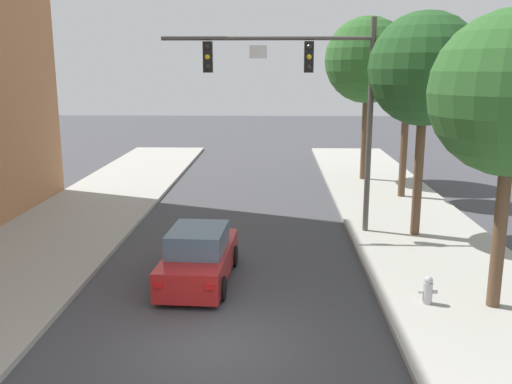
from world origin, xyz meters
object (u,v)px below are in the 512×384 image
Objects in this scene: traffic_signal_mast at (310,85)px; car_lead_red at (199,257)px; street_tree_third at (407,84)px; fire_hydrant at (428,290)px; street_tree_second at (425,70)px; street_tree_farthest at (368,60)px.

car_lead_red is (-3.34, -4.81, -4.66)m from traffic_signal_mast.
traffic_signal_mast reaches higher than street_tree_third.
fire_hydrant is at bearing -99.30° from street_tree_third.
street_tree_farthest is at bearing 91.72° from street_tree_second.
street_tree_farthest reaches higher than fire_hydrant.
street_tree_second reaches higher than fire_hydrant.
car_lead_red reaches higher than fire_hydrant.
fire_hydrant is (2.67, -6.48, -4.87)m from traffic_signal_mast.
street_tree_farthest reaches higher than car_lead_red.
street_tree_second is at bearing -5.89° from traffic_signal_mast.
traffic_signal_mast is at bearing -129.27° from street_tree_third.
street_tree_third is (4.66, 5.70, -0.11)m from traffic_signal_mast.
fire_hydrant is 13.23m from street_tree_third.
street_tree_third is at bearing 50.73° from traffic_signal_mast.
fire_hydrant is at bearing -100.69° from street_tree_second.
fire_hydrant is at bearing -92.96° from street_tree_farthest.
street_tree_third is 0.79× the size of street_tree_farthest.
street_tree_second reaches higher than traffic_signal_mast.
fire_hydrant is at bearing -67.64° from traffic_signal_mast.
fire_hydrant is 17.32m from street_tree_farthest.
street_tree_farthest is at bearing 64.93° from car_lead_red.
car_lead_red is 6.23m from fire_hydrant.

